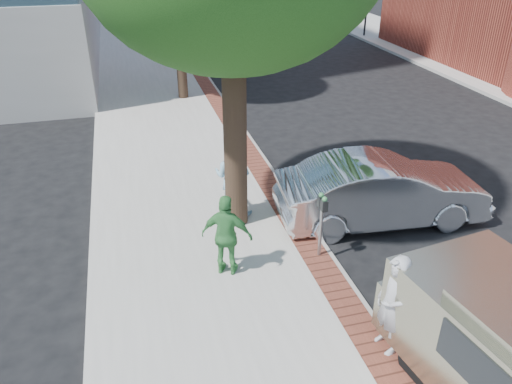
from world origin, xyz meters
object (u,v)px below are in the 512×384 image
object	(u,v)px
parking_meter	(322,213)
person_officer	(233,177)
bg_car	(227,44)
person_green	(227,236)
sedan_silver	(382,191)
person_gray	(393,305)

from	to	relation	value
parking_meter	person_officer	distance (m)	2.64
person_officer	bg_car	distance (m)	16.52
person_green	sedan_silver	size ratio (longest dim) A/B	0.35
person_gray	sedan_silver	bearing A→B (deg)	146.85
person_green	person_gray	bearing A→B (deg)	153.92
bg_car	person_green	bearing A→B (deg)	163.91
sedan_silver	person_gray	bearing A→B (deg)	159.43
person_green	bg_car	xyz separation A→B (m)	(3.99, 18.50, -0.22)
person_green	bg_car	distance (m)	18.92
person_officer	person_green	world-z (taller)	person_officer
person_green	sedan_silver	bearing A→B (deg)	-136.83
person_gray	bg_car	size ratio (longest dim) A/B	0.38
person_green	bg_car	bearing A→B (deg)	-76.30
parking_meter	sedan_silver	world-z (taller)	sedan_silver
person_officer	sedan_silver	size ratio (longest dim) A/B	0.39
parking_meter	person_gray	distance (m)	2.79
person_officer	parking_meter	bearing A→B (deg)	157.41
sedan_silver	bg_car	size ratio (longest dim) A/B	1.05
sedan_silver	parking_meter	bearing A→B (deg)	125.65
parking_meter	person_gray	world-z (taller)	person_gray
person_officer	sedan_silver	world-z (taller)	person_officer
parking_meter	person_gray	size ratio (longest dim) A/B	0.81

